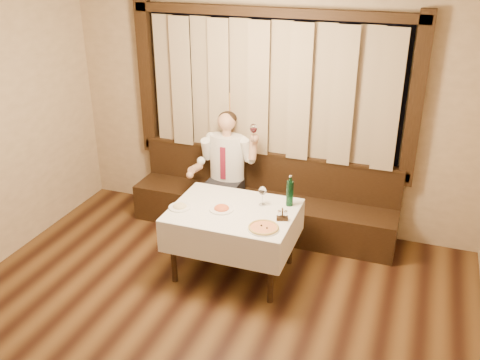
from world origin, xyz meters
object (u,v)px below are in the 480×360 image
(banquette, at_px, (263,205))
(pasta_red, at_px, (222,207))
(pizza, at_px, (264,228))
(pasta_cream, at_px, (180,205))
(seated_man, at_px, (225,163))
(green_bottle, at_px, (290,193))
(cruet_caddy, at_px, (282,216))
(dining_table, at_px, (233,218))

(banquette, relative_size, pasta_red, 12.67)
(pizza, relative_size, pasta_cream, 1.35)
(pizza, distance_m, pasta_red, 0.57)
(seated_man, bearing_deg, green_bottle, -33.95)
(pasta_cream, distance_m, green_bottle, 1.14)
(pizza, height_order, cruet_caddy, cruet_caddy)
(banquette, distance_m, pizza, 1.44)
(green_bottle, height_order, seated_man, seated_man)
(pasta_red, bearing_deg, banquette, 84.14)
(dining_table, bearing_deg, pasta_red, -156.16)
(pasta_red, xyz_separation_m, green_bottle, (0.62, 0.33, 0.11))
(green_bottle, relative_size, seated_man, 0.23)
(pasta_cream, bearing_deg, pasta_red, 13.93)
(pasta_red, bearing_deg, dining_table, 23.84)
(banquette, distance_m, green_bottle, 1.08)
(seated_man, bearing_deg, banquette, 11.30)
(pasta_red, bearing_deg, pizza, -23.90)
(pasta_red, xyz_separation_m, seated_man, (-0.34, 0.98, 0.04))
(dining_table, relative_size, pasta_cream, 5.51)
(green_bottle, bearing_deg, dining_table, -151.00)
(cruet_caddy, relative_size, seated_man, 0.09)
(pizza, height_order, seated_man, seated_man)
(banquette, distance_m, cruet_caddy, 1.29)
(dining_table, height_order, pasta_cream, pasta_cream)
(banquette, distance_m, pasta_red, 1.18)
(dining_table, relative_size, green_bottle, 3.79)
(pizza, xyz_separation_m, cruet_caddy, (0.12, 0.23, 0.03))
(banquette, bearing_deg, pasta_red, -95.86)
(pizza, distance_m, green_bottle, 0.59)
(pasta_red, relative_size, pasta_cream, 1.10)
(dining_table, xyz_separation_m, seated_man, (-0.45, 0.93, 0.18))
(dining_table, xyz_separation_m, pasta_cream, (-0.53, -0.15, 0.14))
(pasta_cream, relative_size, seated_man, 0.16)
(banquette, relative_size, pasta_cream, 13.89)
(dining_table, bearing_deg, green_bottle, 29.00)
(pasta_red, distance_m, cruet_caddy, 0.64)
(cruet_caddy, bearing_deg, green_bottle, 75.06)
(pizza, height_order, pasta_red, pasta_red)
(dining_table, bearing_deg, pasta_cream, -163.92)
(green_bottle, bearing_deg, cruet_caddy, -87.11)
(cruet_caddy, xyz_separation_m, seated_man, (-0.98, 0.98, 0.04))
(pasta_cream, distance_m, seated_man, 1.09)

